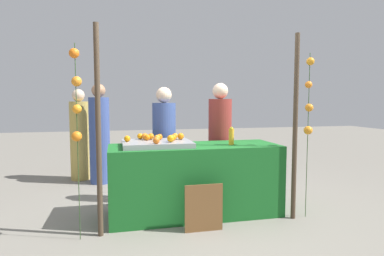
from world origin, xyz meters
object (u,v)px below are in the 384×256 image
object	(u,v)px
vendor_left	(164,149)
vendor_right	(220,145)
orange_0	(147,137)
juice_bottle	(231,136)
orange_1	(145,136)
chalkboard_sign	(204,208)
stall_counter	(195,180)

from	to	relation	value
vendor_left	vendor_right	distance (m)	0.82
orange_0	juice_bottle	bearing A→B (deg)	-10.30
juice_bottle	vendor_right	xyz separation A→B (m)	(0.07, 0.67, -0.20)
orange_0	juice_bottle	distance (m)	1.04
vendor_left	vendor_right	world-z (taller)	vendor_right
orange_0	juice_bottle	size ratio (longest dim) A/B	0.34
orange_0	orange_1	bearing A→B (deg)	102.76
vendor_right	juice_bottle	bearing A→B (deg)	-95.89
juice_bottle	chalkboard_sign	xyz separation A→B (m)	(-0.49, -0.49, -0.72)
chalkboard_sign	stall_counter	bearing A→B (deg)	86.40
vendor_left	vendor_right	xyz separation A→B (m)	(0.82, 0.01, 0.03)
stall_counter	juice_bottle	world-z (taller)	juice_bottle
juice_bottle	vendor_right	size ratio (longest dim) A/B	0.13
orange_0	vendor_right	world-z (taller)	vendor_right
orange_0	orange_1	size ratio (longest dim) A/B	0.92
juice_bottle	vendor_left	xyz separation A→B (m)	(-0.75, 0.65, -0.23)
vendor_right	orange_1	bearing A→B (deg)	-160.83
stall_counter	orange_1	bearing A→B (deg)	159.95
stall_counter	juice_bottle	bearing A→B (deg)	-7.66
orange_0	juice_bottle	xyz separation A→B (m)	(1.03, -0.19, 0.01)
chalkboard_sign	vendor_left	xyz separation A→B (m)	(-0.26, 1.14, 0.49)
stall_counter	vendor_left	xyz separation A→B (m)	(-0.29, 0.59, 0.31)
stall_counter	vendor_right	size ratio (longest dim) A/B	1.25
juice_bottle	chalkboard_sign	distance (m)	1.00
chalkboard_sign	orange_1	bearing A→B (deg)	126.01
orange_1	vendor_left	size ratio (longest dim) A/B	0.05
orange_0	orange_1	distance (m)	0.09
stall_counter	juice_bottle	size ratio (longest dim) A/B	9.50
orange_0	chalkboard_sign	xyz separation A→B (m)	(0.54, -0.68, -0.71)
vendor_left	chalkboard_sign	bearing A→B (deg)	-77.21
vendor_left	orange_0	bearing A→B (deg)	-120.78
vendor_right	vendor_left	bearing A→B (deg)	-179.14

